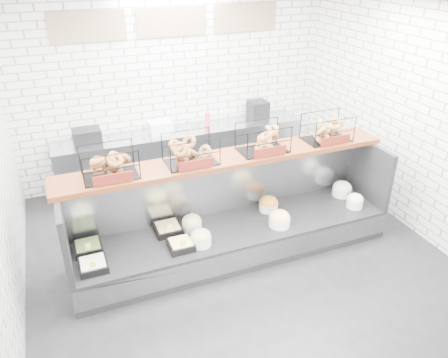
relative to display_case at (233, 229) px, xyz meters
name	(u,v)px	position (x,y,z in m)	size (l,w,h in m)	color
ground	(243,265)	(0.00, -0.35, -0.33)	(5.50, 5.50, 0.00)	black
room_shell	(225,89)	(0.00, 0.26, 1.73)	(5.02, 5.51, 3.01)	white
display_case	(233,229)	(0.00, 0.00, 0.00)	(4.00, 0.90, 1.20)	black
bagel_shelf	(228,148)	(0.00, 0.17, 1.05)	(4.10, 0.50, 0.40)	#4C2110
prep_counter	(183,155)	(-0.01, 2.08, 0.14)	(4.00, 0.60, 1.20)	#93969B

